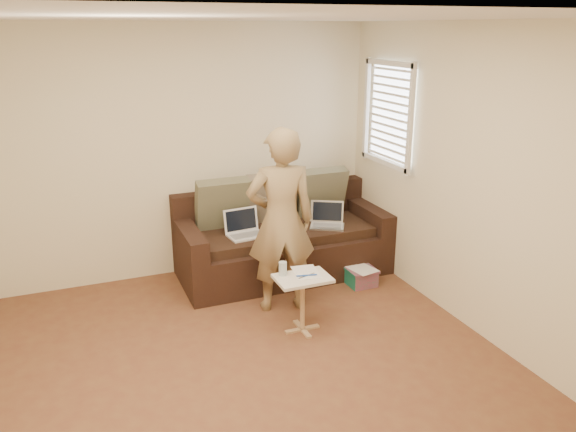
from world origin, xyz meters
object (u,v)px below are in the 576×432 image
Objects in this scene: sofa at (283,236)px; laptop_silver at (327,227)px; side_table at (302,304)px; striped_box at (361,276)px; laptop_white at (247,236)px; drinking_glass at (283,269)px; person at (281,221)px.

sofa is 0.48m from laptop_silver.
side_table is 1.75× the size of striped_box.
laptop_white is 0.72× the size of side_table.
laptop_white is at bearing -153.44° from laptop_silver.
drinking_glass is 0.41× the size of striped_box.
laptop_silver is 0.88m from laptop_white.
sofa is 4.29× the size of side_table.
laptop_silver is at bearing -132.41° from person.
laptop_white is at bearing 89.75° from drinking_glass.
person is at bearing -113.24° from sofa.
sofa is at bearing 137.65° from striped_box.
sofa is at bearing 7.30° from laptop_white.
drinking_glass is (-0.14, 0.10, 0.32)m from side_table.
sofa reaches higher than laptop_silver.
laptop_white reaches higher than laptop_silver.
drinking_glass is (-0.89, -0.95, 0.05)m from laptop_silver.
laptop_silver is 0.96× the size of laptop_white.
laptop_silver is 1.30m from drinking_glass.
striped_box is at bearing -42.35° from sofa.
laptop_white is 1.00m from drinking_glass.
side_table is (0.01, -0.48, -0.61)m from person.
side_table is at bearing -104.07° from sofa.
drinking_glass reaches higher than side_table.
laptop_silver reaches higher than side_table.
side_table is (0.14, -1.10, -0.26)m from laptop_white.
striped_box is at bearing -160.58° from person.
laptop_white reaches higher than side_table.
drinking_glass is (-0.00, -1.00, 0.05)m from laptop_white.
person is 0.78m from side_table.
side_table is at bearing -145.90° from striped_box.
sofa is at bearing -169.66° from laptop_silver.
drinking_glass is (-0.45, -1.11, 0.15)m from sofa.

